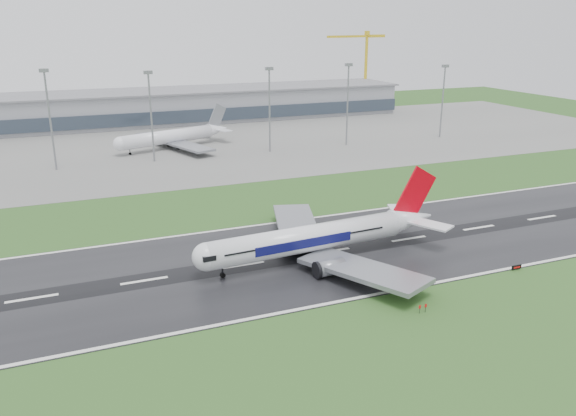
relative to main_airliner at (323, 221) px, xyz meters
name	(u,v)px	position (x,y,z in m)	size (l,w,h in m)	color
ground	(331,251)	(3.18, 2.69, -8.43)	(520.00, 520.00, 0.00)	#264D1C
runway	(331,251)	(3.18, 2.69, -8.38)	(400.00, 45.00, 0.10)	black
apron	(197,144)	(3.18, 127.69, -8.39)	(400.00, 130.00, 0.08)	slate
terminal	(169,107)	(3.18, 187.69, -0.93)	(240.00, 36.00, 15.00)	gray
main_airliner	(323,221)	(0.00, 0.00, 0.00)	(56.46, 53.77, 16.67)	white
parked_airliner	(171,129)	(-7.92, 123.02, -0.79)	(51.62, 48.06, 15.13)	white
tower_crane	(366,69)	(123.32, 202.69, 13.13)	(43.59, 2.38, 43.12)	gold
runway_sign	(516,268)	(33.70, -20.08, -7.91)	(2.30, 0.26, 1.04)	black
floodmast_1	(50,122)	(-51.26, 102.69, 7.73)	(0.64, 0.64, 32.33)	gray
floodmast_2	(151,119)	(-18.36, 102.69, 6.93)	(0.64, 0.64, 30.73)	gray
floodmast_3	(270,112)	(25.89, 102.69, 6.95)	(0.64, 0.64, 30.76)	gray
floodmast_4	(347,107)	(59.06, 102.69, 7.23)	(0.64, 0.64, 31.32)	gray
floodmast_5	(442,103)	(104.81, 102.69, 6.38)	(0.64, 0.64, 29.62)	gray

